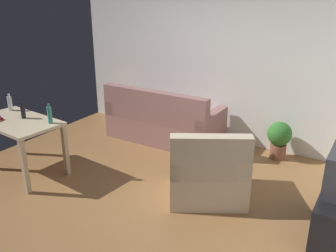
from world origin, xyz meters
TOP-DOWN VIEW (x-y plane):
  - ground_plane at (0.00, 0.00)m, footprint 5.20×4.40m
  - wall_rear at (0.00, 2.20)m, footprint 5.20×0.10m
  - couch at (-0.66, 1.59)m, footprint 1.88×0.84m
  - desk at (-1.72, -0.38)m, footprint 1.26×0.81m
  - potted_plant at (1.18, 1.90)m, footprint 0.36×0.36m
  - armchair at (0.76, 0.34)m, footprint 1.20×1.18m
  - bottle_clear at (-2.16, -0.15)m, footprint 0.06×0.06m
  - bottle_dark at (-1.71, -0.28)m, footprint 0.06×0.06m
  - bottle_tall at (-1.25, -0.23)m, footprint 0.06×0.06m

SIDE VIEW (x-z plane):
  - ground_plane at x=0.00m, z-range -0.02..0.00m
  - couch at x=-0.66m, z-range -0.15..0.77m
  - armchair at x=0.76m, z-range -0.14..0.78m
  - potted_plant at x=1.18m, z-range 0.05..0.62m
  - desk at x=-1.72m, z-range 0.27..1.03m
  - bottle_dark at x=-1.71m, z-range 0.74..0.97m
  - bottle_clear at x=-2.16m, z-range 0.74..0.99m
  - bottle_tall at x=-1.25m, z-range 0.74..1.01m
  - wall_rear at x=0.00m, z-range 0.00..2.70m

